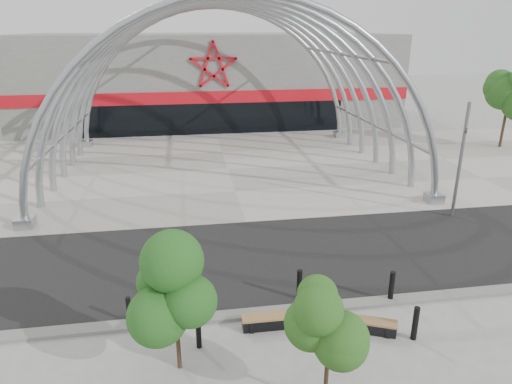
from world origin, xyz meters
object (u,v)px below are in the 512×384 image
street_tree_1 (329,329)px  signal_pole (461,159)px  bench_0 (275,321)px  bollard_2 (299,285)px  street_tree_0 (174,283)px  bench_1 (363,325)px

street_tree_1 → signal_pole: bearing=47.3°
signal_pole → street_tree_1: (-9.57, -10.35, -0.66)m
signal_pole → bench_0: 12.68m
signal_pole → street_tree_1: 14.11m
signal_pole → bench_0: bearing=-144.8°
bollard_2 → signal_pole: bearing=32.5°
bench_0 → bollard_2: bollard_2 is taller
signal_pole → bollard_2: signal_pole is taller
street_tree_1 → bollard_2: (0.52, 4.58, -1.67)m
street_tree_0 → bench_0: street_tree_0 is taller
bench_0 → bench_1: (2.57, -0.59, -0.01)m
street_tree_1 → bollard_2: street_tree_1 is taller
street_tree_0 → bench_1: size_ratio=1.84×
street_tree_0 → bench_0: size_ratio=1.75×
bollard_2 → bench_0: bearing=-128.2°
signal_pole → bench_1: signal_pole is taller
street_tree_0 → bench_1: 6.01m
signal_pole → bollard_2: (-9.05, -5.77, -2.33)m
street_tree_1 → bench_1: size_ratio=1.57×
street_tree_1 → bench_1: bearing=52.6°
signal_pole → street_tree_1: bearing=-132.7°
street_tree_1 → bench_0: size_ratio=1.50×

